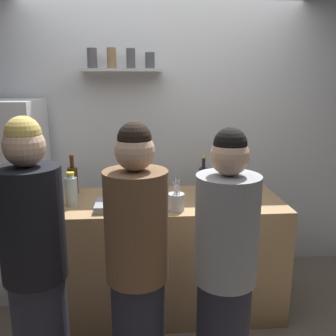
% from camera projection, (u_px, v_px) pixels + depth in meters
% --- Properties ---
extents(back_wall_assembly, '(4.80, 0.32, 2.60)m').
position_uv_depth(back_wall_assembly, '(163.00, 135.00, 3.44)').
color(back_wall_assembly, white).
rests_on(back_wall_assembly, ground).
extents(refrigerator, '(0.60, 0.63, 1.66)m').
position_uv_depth(refrigerator, '(9.00, 199.00, 3.06)').
color(refrigerator, white).
rests_on(refrigerator, ground).
extents(counter, '(1.75, 0.73, 0.91)m').
position_uv_depth(counter, '(168.00, 254.00, 2.89)').
color(counter, '#9E7A51').
rests_on(counter, ground).
extents(baking_pan, '(0.34, 0.24, 0.05)m').
position_uv_depth(baking_pan, '(119.00, 205.00, 2.58)').
color(baking_pan, gray).
rests_on(baking_pan, counter).
extents(utensil_holder, '(0.12, 0.12, 0.23)m').
position_uv_depth(utensil_holder, '(176.00, 202.00, 2.54)').
color(utensil_holder, '#B2B2B7').
rests_on(utensil_holder, counter).
extents(wine_bottle_dark_glass, '(0.07, 0.07, 0.33)m').
position_uv_depth(wine_bottle_dark_glass, '(203.00, 181.00, 2.82)').
color(wine_bottle_dark_glass, black).
rests_on(wine_bottle_dark_glass, counter).
extents(wine_bottle_pale_glass, '(0.08, 0.08, 0.31)m').
position_uv_depth(wine_bottle_pale_glass, '(237.00, 188.00, 2.71)').
color(wine_bottle_pale_glass, '#B2BFB2').
rests_on(wine_bottle_pale_glass, counter).
extents(wine_bottle_green_glass, '(0.07, 0.07, 0.30)m').
position_uv_depth(wine_bottle_green_glass, '(150.00, 180.00, 2.93)').
color(wine_bottle_green_glass, '#19471E').
rests_on(wine_bottle_green_glass, counter).
extents(wine_bottle_amber_glass, '(0.08, 0.08, 0.32)m').
position_uv_depth(wine_bottle_amber_glass, '(73.00, 179.00, 2.92)').
color(wine_bottle_amber_glass, '#472814').
rests_on(wine_bottle_amber_glass, counter).
extents(water_bottle_plastic, '(0.09, 0.09, 0.25)m').
position_uv_depth(water_bottle_plastic, '(71.00, 190.00, 2.63)').
color(water_bottle_plastic, silver).
rests_on(water_bottle_plastic, counter).
extents(person_grey_hoodie, '(0.34, 0.34, 1.58)m').
position_uv_depth(person_grey_hoodie, '(225.00, 274.00, 1.98)').
color(person_grey_hoodie, '#262633').
rests_on(person_grey_hoodie, ground).
extents(person_brown_jacket, '(0.34, 0.34, 1.61)m').
position_uv_depth(person_brown_jacket, '(137.00, 271.00, 1.97)').
color(person_brown_jacket, '#262633').
rests_on(person_brown_jacket, ground).
extents(person_blonde, '(0.34, 0.34, 1.64)m').
position_uv_depth(person_blonde, '(36.00, 270.00, 1.95)').
color(person_blonde, '#262633').
rests_on(person_blonde, ground).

